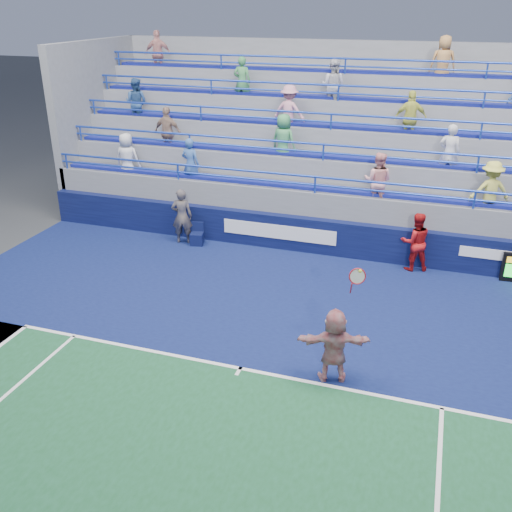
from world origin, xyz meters
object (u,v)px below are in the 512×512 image
(line_judge, at_px, (182,216))
(judge_chair, at_px, (197,238))
(ball_girl, at_px, (415,242))
(tennis_player, at_px, (334,345))

(line_judge, bearing_deg, judge_chair, 161.35)
(judge_chair, bearing_deg, ball_girl, 2.26)
(tennis_player, distance_m, ball_girl, 6.03)
(tennis_player, relative_size, ball_girl, 1.49)
(judge_chair, xyz_separation_m, ball_girl, (6.67, 0.26, 0.64))
(line_judge, bearing_deg, ball_girl, 164.46)
(line_judge, bearing_deg, tennis_player, 119.06)
(judge_chair, distance_m, line_judge, 0.84)
(tennis_player, xyz_separation_m, ball_girl, (1.17, 5.91, 0.06))
(ball_girl, bearing_deg, tennis_player, 59.98)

